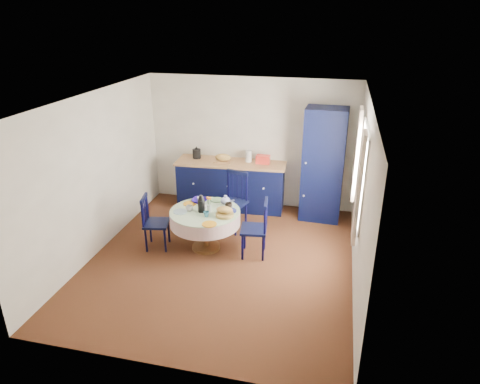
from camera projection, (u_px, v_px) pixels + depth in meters
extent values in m
plane|color=black|center=(221.00, 260.00, 6.70)|extent=(4.50, 4.50, 0.00)
plane|color=white|center=(218.00, 99.00, 5.72)|extent=(4.50, 4.50, 0.00)
cube|color=silver|center=(251.00, 143.00, 8.22)|extent=(4.00, 0.02, 2.50)
cube|color=silver|center=(96.00, 175.00, 6.63)|extent=(0.02, 4.50, 2.50)
cube|color=silver|center=(362.00, 198.00, 5.79)|extent=(0.02, 4.50, 2.50)
plane|color=white|center=(363.00, 174.00, 5.96)|extent=(0.00, 1.20, 1.20)
cube|color=#F1E4CC|center=(359.00, 189.00, 5.33)|extent=(0.05, 0.34, 1.45)
cube|color=#F1E4CC|center=(357.00, 155.00, 6.58)|extent=(0.05, 0.34, 1.45)
cube|color=black|center=(231.00, 185.00, 8.35)|extent=(2.07, 0.72, 0.90)
cube|color=tan|center=(231.00, 163.00, 8.16)|extent=(2.13, 0.76, 0.04)
cube|color=#B5281E|center=(263.00, 159.00, 8.07)|extent=(0.27, 0.15, 0.16)
cube|color=tan|center=(223.00, 161.00, 8.15)|extent=(0.35, 0.26, 0.02)
ellipsoid|color=#BA8A48|center=(223.00, 157.00, 8.12)|extent=(0.31, 0.20, 0.13)
cylinder|color=silver|center=(249.00, 156.00, 8.14)|extent=(0.12, 0.12, 0.22)
cube|color=black|center=(323.00, 165.00, 7.67)|extent=(0.75, 0.55, 2.08)
cylinder|color=white|center=(306.00, 163.00, 7.45)|extent=(0.04, 0.02, 0.04)
cylinder|color=white|center=(304.00, 196.00, 7.69)|extent=(0.04, 0.02, 0.04)
cylinder|color=#533717|center=(206.00, 247.00, 7.02)|extent=(0.46, 0.46, 0.05)
cylinder|color=#533717|center=(206.00, 230.00, 6.90)|extent=(0.10, 0.10, 0.60)
cylinder|color=#533717|center=(205.00, 212.00, 6.77)|extent=(1.06, 1.06, 0.03)
cylinder|color=white|center=(205.00, 218.00, 6.81)|extent=(1.12, 1.12, 0.22)
cylinder|color=white|center=(205.00, 211.00, 6.76)|extent=(1.12, 1.12, 0.01)
cylinder|color=#8CADB9|center=(180.00, 212.00, 6.72)|extent=(0.22, 0.22, 0.01)
cylinder|color=orange|center=(209.00, 224.00, 6.33)|extent=(0.22, 0.22, 0.01)
cylinder|color=navy|center=(230.00, 211.00, 6.76)|extent=(0.22, 0.22, 0.01)
cylinder|color=#71A164|center=(217.00, 200.00, 7.14)|extent=(0.22, 0.22, 0.01)
cylinder|color=orange|center=(190.00, 204.00, 7.01)|extent=(0.22, 0.22, 0.01)
cylinder|color=olive|center=(225.00, 215.00, 6.58)|extent=(0.28, 0.28, 0.05)
ellipsoid|color=#BA8A48|center=(225.00, 210.00, 6.55)|extent=(0.26, 0.16, 0.11)
cube|color=silver|center=(203.00, 206.00, 6.87)|extent=(0.10, 0.07, 0.04)
cylinder|color=black|center=(165.00, 241.00, 6.83)|extent=(0.03, 0.03, 0.41)
cylinder|color=black|center=(169.00, 231.00, 7.13)|extent=(0.03, 0.03, 0.41)
cylinder|color=black|center=(146.00, 240.00, 6.84)|extent=(0.03, 0.03, 0.41)
cylinder|color=black|center=(151.00, 231.00, 7.14)|extent=(0.03, 0.03, 0.41)
cube|color=black|center=(157.00, 223.00, 6.90)|extent=(0.46, 0.47, 0.04)
cylinder|color=black|center=(142.00, 215.00, 6.66)|extent=(0.03, 0.03, 0.46)
cylinder|color=black|center=(147.00, 206.00, 6.96)|extent=(0.03, 0.03, 0.46)
cube|color=black|center=(144.00, 198.00, 6.73)|extent=(0.11, 0.36, 0.06)
cylinder|color=black|center=(144.00, 214.00, 6.74)|extent=(0.02, 0.02, 0.38)
cylinder|color=black|center=(145.00, 211.00, 6.82)|extent=(0.02, 0.02, 0.38)
cylinder|color=black|center=(146.00, 209.00, 6.90)|extent=(0.02, 0.02, 0.38)
cylinder|color=black|center=(217.00, 218.00, 7.51)|extent=(0.04, 0.04, 0.48)
cylinder|color=black|center=(235.00, 223.00, 7.33)|extent=(0.04, 0.04, 0.48)
cylinder|color=black|center=(228.00, 211.00, 7.79)|extent=(0.04, 0.04, 0.48)
cylinder|color=black|center=(246.00, 215.00, 7.61)|extent=(0.04, 0.04, 0.48)
cube|color=black|center=(231.00, 203.00, 7.46)|extent=(0.58, 0.56, 0.04)
cylinder|color=black|center=(228.00, 184.00, 7.60)|extent=(0.04, 0.04, 0.53)
cylinder|color=black|center=(247.00, 188.00, 7.42)|extent=(0.04, 0.04, 0.53)
cube|color=black|center=(237.00, 173.00, 7.42)|extent=(0.41, 0.17, 0.07)
cylinder|color=black|center=(233.00, 186.00, 7.57)|extent=(0.02, 0.02, 0.44)
cylinder|color=black|center=(237.00, 187.00, 7.52)|extent=(0.02, 0.02, 0.44)
cylinder|color=black|center=(242.00, 188.00, 7.47)|extent=(0.02, 0.02, 0.44)
cylinder|color=black|center=(245.00, 237.00, 6.93)|extent=(0.04, 0.04, 0.43)
cylinder|color=black|center=(242.00, 247.00, 6.62)|extent=(0.04, 0.04, 0.43)
cylinder|color=black|center=(264.00, 238.00, 6.90)|extent=(0.04, 0.04, 0.43)
cylinder|color=black|center=(263.00, 248.00, 6.59)|extent=(0.04, 0.04, 0.43)
cube|color=black|center=(254.00, 229.00, 6.67)|extent=(0.45, 0.46, 0.04)
cylinder|color=black|center=(266.00, 211.00, 6.71)|extent=(0.04, 0.04, 0.48)
cylinder|color=black|center=(265.00, 221.00, 6.40)|extent=(0.04, 0.04, 0.48)
cube|color=black|center=(266.00, 203.00, 6.47)|extent=(0.08, 0.38, 0.06)
cylinder|color=black|center=(266.00, 215.00, 6.65)|extent=(0.02, 0.02, 0.40)
cylinder|color=black|center=(266.00, 217.00, 6.57)|extent=(0.02, 0.02, 0.40)
cylinder|color=black|center=(265.00, 220.00, 6.48)|extent=(0.02, 0.02, 0.40)
imported|color=silver|center=(189.00, 208.00, 6.75)|extent=(0.11, 0.11, 0.09)
imported|color=#265F6F|center=(206.00, 214.00, 6.56)|extent=(0.09, 0.09, 0.08)
imported|color=black|center=(229.00, 205.00, 6.84)|extent=(0.12, 0.12, 0.09)
imported|color=silver|center=(200.00, 200.00, 7.07)|extent=(0.09, 0.09, 0.09)
imported|color=navy|center=(200.00, 201.00, 7.05)|extent=(0.25, 0.25, 0.06)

